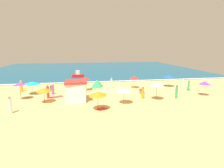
{
  "coord_description": "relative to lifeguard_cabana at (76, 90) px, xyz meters",
  "views": [
    {
      "loc": [
        -3.8,
        -29.1,
        6.87
      ],
      "look_at": [
        1.14,
        0.18,
        0.8
      ],
      "focal_mm": 29.44,
      "sensor_mm": 36.0,
      "label": 1
    }
  ],
  "objects": [
    {
      "name": "ground_plane",
      "position": [
        4.53,
        5.73,
        -1.34
      ],
      "size": [
        60.0,
        60.0,
        0.0
      ],
      "primitive_type": "plane",
      "color": "#E5B26B"
    },
    {
      "name": "ocean_water",
      "position": [
        4.53,
        33.73,
        -1.29
      ],
      "size": [
        60.0,
        44.0,
        0.1
      ],
      "primitive_type": "cube",
      "color": "#0F567A",
      "rests_on": "ground_plane"
    },
    {
      "name": "wave_breaker_foam",
      "position": [
        4.53,
        12.03,
        -1.23
      ],
      "size": [
        57.0,
        0.7,
        0.01
      ],
      "primitive_type": "cube",
      "color": "white",
      "rests_on": "ocean_water"
    },
    {
      "name": "lifeguard_cabana",
      "position": [
        0.0,
        0.0,
        0.0
      ],
      "size": [
        2.72,
        2.75,
        2.63
      ],
      "color": "white",
      "rests_on": "ground_plane"
    },
    {
      "name": "beach_umbrella_0",
      "position": [
        9.41,
        5.83,
        0.45
      ],
      "size": [
        1.71,
        1.7,
        2.06
      ],
      "color": "silver",
      "rests_on": "ground_plane"
    },
    {
      "name": "beach_umbrella_1",
      "position": [
        17.83,
        -0.57,
        0.51
      ],
      "size": [
        2.21,
        2.21,
        2.11
      ],
      "color": "silver",
      "rests_on": "ground_plane"
    },
    {
      "name": "beach_umbrella_2",
      "position": [
        10.31,
        -1.43,
        0.77
      ],
      "size": [
        2.12,
        2.13,
        2.36
      ],
      "color": "#4C3823",
      "rests_on": "ground_plane"
    },
    {
      "name": "beach_umbrella_3",
      "position": [
        5.75,
        -2.33,
        0.4
      ],
      "size": [
        2.13,
        2.15,
        1.96
      ],
      "color": "#4C3823",
      "rests_on": "ground_plane"
    },
    {
      "name": "beach_umbrella_4",
      "position": [
        1.23,
        5.29,
        0.65
      ],
      "size": [
        2.17,
        2.17,
        2.18
      ],
      "color": "silver",
      "rests_on": "ground_plane"
    },
    {
      "name": "beach_umbrella_5",
      "position": [
        -3.91,
        -0.31,
        0.32
      ],
      "size": [
        1.88,
        1.91,
        1.95
      ],
      "color": "#4C3823",
      "rests_on": "ground_plane"
    },
    {
      "name": "beach_umbrella_6",
      "position": [
        15.57,
        5.84,
        0.56
      ],
      "size": [
        2.27,
        2.25,
        2.16
      ],
      "color": "silver",
      "rests_on": "ground_plane"
    },
    {
      "name": "beach_umbrella_7",
      "position": [
        -6.41,
        4.4,
        0.34
      ],
      "size": [
        3.18,
        3.17,
        1.91
      ],
      "color": "silver",
      "rests_on": "ground_plane"
    },
    {
      "name": "beach_umbrella_8",
      "position": [
        -7.24,
        1.64,
        0.78
      ],
      "size": [
        1.8,
        1.79,
        2.31
      ],
      "color": "#4C3823",
      "rests_on": "ground_plane"
    },
    {
      "name": "beach_umbrella_9",
      "position": [
        2.42,
        -4.05,
        0.51
      ],
      "size": [
        2.79,
        2.79,
        2.14
      ],
      "color": "#4C3823",
      "rests_on": "ground_plane"
    },
    {
      "name": "beach_tent",
      "position": [
        3.3,
        7.36,
        -0.67
      ],
      "size": [
        2.59,
        2.43,
        1.34
      ],
      "color": "green",
      "rests_on": "ground_plane"
    },
    {
      "name": "parked_bicycle",
      "position": [
        9.36,
        1.66,
        -0.96
      ],
      "size": [
        0.27,
        1.81,
        0.76
      ],
      "color": "black",
      "rests_on": "ground_plane"
    },
    {
      "name": "beachgoer_0",
      "position": [
        5.71,
        6.62,
        -0.46
      ],
      "size": [
        0.36,
        0.36,
        1.8
      ],
      "color": "white",
      "rests_on": "ground_plane"
    },
    {
      "name": "beachgoer_1",
      "position": [
        -3.8,
        1.69,
        -0.49
      ],
      "size": [
        0.52,
        0.52,
        1.82
      ],
      "color": "red",
      "rests_on": "ground_plane"
    },
    {
      "name": "beachgoer_2",
      "position": [
        13.25,
        -1.24,
        -0.45
      ],
      "size": [
        0.45,
        0.45,
        1.85
      ],
      "color": "green",
      "rests_on": "ground_plane"
    },
    {
      "name": "beachgoer_3",
      "position": [
        16.13,
        3.75,
        -0.99
      ],
      "size": [
        0.62,
        0.62,
        0.84
      ],
      "color": "white",
      "rests_on": "ground_plane"
    },
    {
      "name": "beachgoer_4",
      "position": [
        8.76,
        -0.51,
        -0.57
      ],
      "size": [
        0.46,
        0.46,
        1.6
      ],
      "color": "orange",
      "rests_on": "ground_plane"
    },
    {
      "name": "beachgoer_5",
      "position": [
        6.42,
        3.28,
        -0.5
      ],
      "size": [
        0.43,
        0.43,
        1.74
      ],
      "color": "white",
      "rests_on": "ground_plane"
    },
    {
      "name": "beachgoer_6",
      "position": [
        -6.71,
        -3.59,
        -0.48
      ],
      "size": [
        0.41,
        0.41,
        1.83
      ],
      "color": "white",
      "rests_on": "ground_plane"
    },
    {
      "name": "beachgoer_7",
      "position": [
        17.26,
        2.36,
        -0.53
      ],
      "size": [
        0.4,
        0.4,
        1.69
      ],
      "color": "green",
      "rests_on": "ground_plane"
    },
    {
      "name": "beachgoer_8",
      "position": [
        17.2,
        3.91,
        -0.49
      ],
      "size": [
        0.47,
        0.47,
        1.77
      ],
      "color": "white",
      "rests_on": "ground_plane"
    },
    {
      "name": "beachgoer_10",
      "position": [
        -3.49,
        3.83,
        -0.59
      ],
      "size": [
        0.54,
        0.54,
        1.61
      ],
      "color": "#D84CA5",
      "rests_on": "ground_plane"
    },
    {
      "name": "beachgoer_11",
      "position": [
        -4.01,
        6.51,
        -0.91
      ],
      "size": [
        0.43,
        0.43,
        0.97
      ],
      "color": "black",
      "rests_on": "ground_plane"
    },
    {
      "name": "beachgoer_12",
      "position": [
        -8.5,
        6.32,
        -0.49
      ],
      "size": [
        0.36,
        0.36,
        1.8
      ],
      "color": "orange",
      "rests_on": "ground_plane"
    },
    {
      "name": "beach_towel_0",
      "position": [
        2.8,
        -3.83,
        -1.33
      ],
      "size": [
        1.5,
        1.46,
        0.01
      ],
      "color": "red",
      "rests_on": "ground_plane"
    },
    {
      "name": "beach_towel_1",
      "position": [
        -2.78,
        2.16,
        -1.33
      ],
      "size": [
        2.0,
        1.67,
        0.01
      ],
      "color": "red",
      "rests_on": "ground_plane"
    },
    {
      "name": "beach_towel_2",
      "position": [
        -8.74,
        8.34,
        -1.33
      ],
      "size": [
        1.19,
        1.28,
        0.01
      ],
      "color": "orange",
      "rests_on": "ground_plane"
    },
    {
      "name": "beach_towel_3",
      "position": [
        17.89,
        3.21,
        -1.33
      ],
      "size": [
        0.96,
        1.16,
        0.01
      ],
      "color": "green",
      "rests_on": "ground_plane"
    },
    {
      "name": "small_boat_0",
      "position": [
        -0.05,
        18.32,
        -0.76
      ],
      "size": [
        2.61,
        1.52,
        1.49
      ],
      "color": "red",
      "rests_on": "ocean_water"
    }
  ]
}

